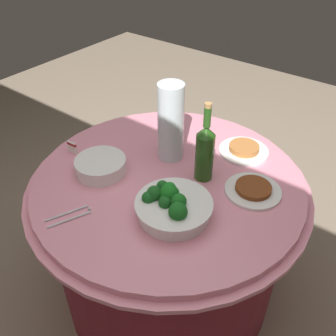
{
  "coord_description": "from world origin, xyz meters",
  "views": [
    {
      "loc": [
        -0.71,
        0.94,
        1.7
      ],
      "look_at": [
        0.0,
        0.0,
        0.79
      ],
      "focal_mm": 39.8,
      "sensor_mm": 36.0,
      "label": 1
    }
  ],
  "objects_px": {
    "broccoli_bowl": "(172,205)",
    "plate_stack": "(101,166)",
    "label_placard_front": "(72,147)",
    "serving_tongs": "(70,216)",
    "food_plate_peanuts": "(244,150)",
    "food_plate_stir_fry": "(253,190)",
    "decorative_fruit_vase": "(171,126)",
    "wine_bottle": "(205,151)"
  },
  "relations": [
    {
      "from": "label_placard_front",
      "to": "food_plate_stir_fry",
      "type": "bearing_deg",
      "value": -162.29
    },
    {
      "from": "serving_tongs",
      "to": "plate_stack",
      "type": "bearing_deg",
      "value": -68.97
    },
    {
      "from": "food_plate_stir_fry",
      "to": "food_plate_peanuts",
      "type": "distance_m",
      "value": 0.27
    },
    {
      "from": "broccoli_bowl",
      "to": "food_plate_peanuts",
      "type": "distance_m",
      "value": 0.51
    },
    {
      "from": "decorative_fruit_vase",
      "to": "serving_tongs",
      "type": "height_order",
      "value": "decorative_fruit_vase"
    },
    {
      "from": "serving_tongs",
      "to": "food_plate_stir_fry",
      "type": "height_order",
      "value": "food_plate_stir_fry"
    },
    {
      "from": "broccoli_bowl",
      "to": "serving_tongs",
      "type": "xyz_separation_m",
      "value": [
        0.29,
        0.23,
        -0.04
      ]
    },
    {
      "from": "label_placard_front",
      "to": "serving_tongs",
      "type": "bearing_deg",
      "value": 137.05
    },
    {
      "from": "broccoli_bowl",
      "to": "decorative_fruit_vase",
      "type": "height_order",
      "value": "decorative_fruit_vase"
    },
    {
      "from": "food_plate_stir_fry",
      "to": "label_placard_front",
      "type": "height_order",
      "value": "label_placard_front"
    },
    {
      "from": "plate_stack",
      "to": "label_placard_front",
      "type": "xyz_separation_m",
      "value": [
        0.2,
        -0.02,
        0.0
      ]
    },
    {
      "from": "plate_stack",
      "to": "food_plate_peanuts",
      "type": "bearing_deg",
      "value": -130.02
    },
    {
      "from": "broccoli_bowl",
      "to": "label_placard_front",
      "type": "xyz_separation_m",
      "value": [
        0.58,
        -0.05,
        -0.01
      ]
    },
    {
      "from": "food_plate_stir_fry",
      "to": "food_plate_peanuts",
      "type": "bearing_deg",
      "value": -54.47
    },
    {
      "from": "broccoli_bowl",
      "to": "plate_stack",
      "type": "distance_m",
      "value": 0.39
    },
    {
      "from": "food_plate_peanuts",
      "to": "decorative_fruit_vase",
      "type": "bearing_deg",
      "value": 42.08
    },
    {
      "from": "decorative_fruit_vase",
      "to": "serving_tongs",
      "type": "relative_size",
      "value": 2.07
    },
    {
      "from": "plate_stack",
      "to": "decorative_fruit_vase",
      "type": "height_order",
      "value": "decorative_fruit_vase"
    },
    {
      "from": "food_plate_stir_fry",
      "to": "food_plate_peanuts",
      "type": "height_order",
      "value": "food_plate_peanuts"
    },
    {
      "from": "broccoli_bowl",
      "to": "serving_tongs",
      "type": "height_order",
      "value": "broccoli_bowl"
    },
    {
      "from": "food_plate_stir_fry",
      "to": "food_plate_peanuts",
      "type": "xyz_separation_m",
      "value": [
        0.16,
        -0.22,
        0.0
      ]
    },
    {
      "from": "decorative_fruit_vase",
      "to": "label_placard_front",
      "type": "distance_m",
      "value": 0.45
    },
    {
      "from": "broccoli_bowl",
      "to": "food_plate_peanuts",
      "type": "bearing_deg",
      "value": -92.26
    },
    {
      "from": "decorative_fruit_vase",
      "to": "plate_stack",
      "type": "bearing_deg",
      "value": 58.32
    },
    {
      "from": "plate_stack",
      "to": "food_plate_stir_fry",
      "type": "distance_m",
      "value": 0.62
    },
    {
      "from": "food_plate_stir_fry",
      "to": "plate_stack",
      "type": "bearing_deg",
      "value": 25.09
    },
    {
      "from": "label_placard_front",
      "to": "food_plate_peanuts",
      "type": "bearing_deg",
      "value": -142.56
    },
    {
      "from": "wine_bottle",
      "to": "label_placard_front",
      "type": "relative_size",
      "value": 6.11
    },
    {
      "from": "broccoli_bowl",
      "to": "food_plate_peanuts",
      "type": "height_order",
      "value": "broccoli_bowl"
    },
    {
      "from": "plate_stack",
      "to": "food_plate_stir_fry",
      "type": "xyz_separation_m",
      "value": [
        -0.56,
        -0.26,
        -0.02
      ]
    },
    {
      "from": "plate_stack",
      "to": "serving_tongs",
      "type": "distance_m",
      "value": 0.28
    },
    {
      "from": "wine_bottle",
      "to": "broccoli_bowl",
      "type": "bearing_deg",
      "value": 96.51
    },
    {
      "from": "decorative_fruit_vase",
      "to": "food_plate_stir_fry",
      "type": "relative_size",
      "value": 1.55
    },
    {
      "from": "broccoli_bowl",
      "to": "wine_bottle",
      "type": "distance_m",
      "value": 0.27
    },
    {
      "from": "wine_bottle",
      "to": "food_plate_stir_fry",
      "type": "bearing_deg",
      "value": -169.4
    },
    {
      "from": "serving_tongs",
      "to": "label_placard_front",
      "type": "height_order",
      "value": "label_placard_front"
    },
    {
      "from": "wine_bottle",
      "to": "label_placard_front",
      "type": "distance_m",
      "value": 0.6
    },
    {
      "from": "wine_bottle",
      "to": "decorative_fruit_vase",
      "type": "xyz_separation_m",
      "value": [
        0.19,
        -0.04,
        0.02
      ]
    },
    {
      "from": "serving_tongs",
      "to": "label_placard_front",
      "type": "xyz_separation_m",
      "value": [
        0.3,
        -0.28,
        0.03
      ]
    },
    {
      "from": "broccoli_bowl",
      "to": "food_plate_stir_fry",
      "type": "distance_m",
      "value": 0.34
    },
    {
      "from": "broccoli_bowl",
      "to": "decorative_fruit_vase",
      "type": "distance_m",
      "value": 0.38
    },
    {
      "from": "wine_bottle",
      "to": "serving_tongs",
      "type": "bearing_deg",
      "value": 61.71
    }
  ]
}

